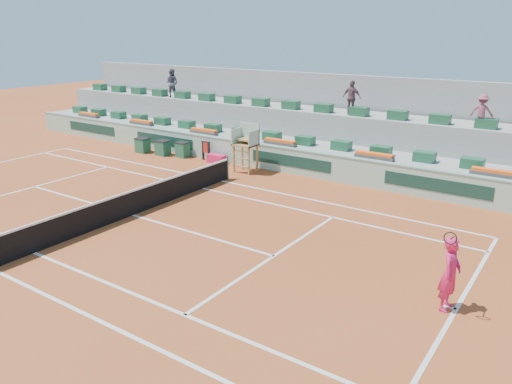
{
  "coord_description": "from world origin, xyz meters",
  "views": [
    {
      "loc": [
        13.98,
        -12.02,
        6.74
      ],
      "look_at": [
        4.0,
        2.5,
        1.0
      ],
      "focal_mm": 35.0,
      "sensor_mm": 36.0,
      "label": 1
    }
  ],
  "objects_px": {
    "drink_cooler_a": "(183,150)",
    "player_bag": "(217,159)",
    "tennis_player": "(450,274)",
    "umpire_chair": "(247,141)"
  },
  "relations": [
    {
      "from": "player_bag",
      "to": "tennis_player",
      "type": "distance_m",
      "value": 16.13
    },
    {
      "from": "umpire_chair",
      "to": "drink_cooler_a",
      "type": "distance_m",
      "value": 4.83
    },
    {
      "from": "drink_cooler_a",
      "to": "player_bag",
      "type": "bearing_deg",
      "value": 0.97
    },
    {
      "from": "umpire_chair",
      "to": "tennis_player",
      "type": "height_order",
      "value": "umpire_chair"
    },
    {
      "from": "tennis_player",
      "to": "drink_cooler_a",
      "type": "bearing_deg",
      "value": 153.8
    },
    {
      "from": "umpire_chair",
      "to": "drink_cooler_a",
      "type": "xyz_separation_m",
      "value": [
        -4.68,
        0.43,
        -1.12
      ]
    },
    {
      "from": "player_bag",
      "to": "drink_cooler_a",
      "type": "distance_m",
      "value": 2.39
    },
    {
      "from": "player_bag",
      "to": "drink_cooler_a",
      "type": "bearing_deg",
      "value": -179.03
    },
    {
      "from": "umpire_chair",
      "to": "tennis_player",
      "type": "bearing_deg",
      "value": -33.14
    },
    {
      "from": "player_bag",
      "to": "tennis_player",
      "type": "height_order",
      "value": "tennis_player"
    }
  ]
}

